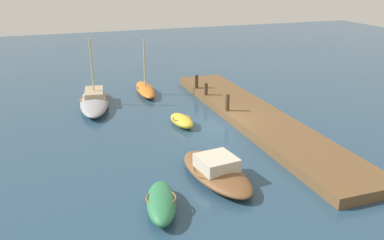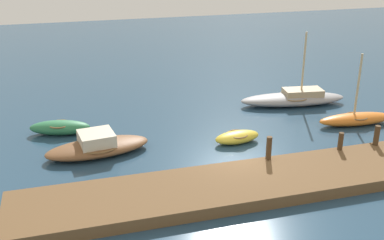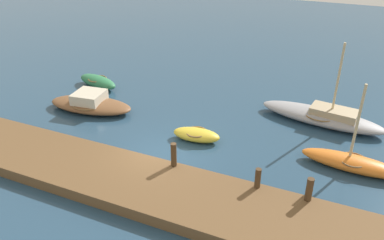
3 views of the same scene
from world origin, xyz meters
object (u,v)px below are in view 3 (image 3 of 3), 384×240
Objects in this scene: motorboat_brown at (90,103)px; mooring_post_west at (174,155)px; rowboat_orange at (352,162)px; dinghy_yellow at (196,135)px; sailboat_grey at (322,116)px; mooring_post_mid_west at (258,178)px; rowboat_green at (98,81)px; mooring_post_mid_east at (309,189)px.

mooring_post_west is (7.30, -3.79, 0.63)m from motorboat_brown.
rowboat_orange reaches higher than mooring_post_west.
dinghy_yellow is 3.22m from mooring_post_west.
dinghy_yellow is at bearing 95.20° from mooring_post_west.
sailboat_grey reaches higher than mooring_post_mid_west.
motorboat_brown is 8.25m from mooring_post_west.
rowboat_orange is at bearing 2.50° from rowboat_green.
rowboat_orange is 4.14× the size of mooring_post_west.
mooring_post_west reaches higher than mooring_post_mid_east.
rowboat_green is 16.41m from rowboat_orange.
mooring_post_mid_west is at bearing -26.17° from motorboat_brown.
rowboat_orange is at bearing 68.65° from mooring_post_mid_east.
dinghy_yellow is 0.36× the size of sailboat_grey.
rowboat_green is 3.10× the size of mooring_post_west.
mooring_post_mid_west reaches higher than motorboat_brown.
mooring_post_west reaches higher than dinghy_yellow.
rowboat_green is 0.75× the size of rowboat_orange.
rowboat_green is 3.45× the size of mooring_post_mid_east.
motorboat_brown is 14.38m from rowboat_orange.
motorboat_brown is 1.55× the size of rowboat_green.
mooring_post_mid_west is (3.69, 0.00, -0.12)m from mooring_post_west.
mooring_post_mid_west is (-3.38, -3.60, 0.57)m from rowboat_orange.
rowboat_orange is 4.61× the size of mooring_post_mid_east.
motorboat_brown is 11.64m from mooring_post_mid_west.
motorboat_brown is at bearing 169.03° from dinghy_yellow.
sailboat_grey reaches higher than dinghy_yellow.
sailboat_grey is 9.28m from mooring_post_west.
mooring_post_mid_west is at bearing 180.00° from mooring_post_mid_east.
mooring_post_mid_east reaches higher than mooring_post_mid_west.
mooring_post_mid_east is at bearing -79.14° from sailboat_grey.
mooring_post_mid_east is at bearing -107.62° from rowboat_orange.
sailboat_grey is 1.52× the size of rowboat_orange.
dinghy_yellow is 6.75m from mooring_post_mid_east.
motorboat_brown reaches higher than rowboat_green.
mooring_post_mid_east is (1.97, 0.00, 0.06)m from mooring_post_mid_west.
mooring_post_west is 3.70m from mooring_post_mid_west.
motorboat_brown is at bearing -46.80° from rowboat_green.
mooring_post_mid_east is (0.38, -7.60, 0.57)m from sailboat_grey.
motorboat_brown is 3.49m from rowboat_green.
mooring_post_mid_east is at bearing -23.44° from motorboat_brown.
mooring_post_west reaches higher than mooring_post_mid_west.
mooring_post_mid_east reaches higher than rowboat_green.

